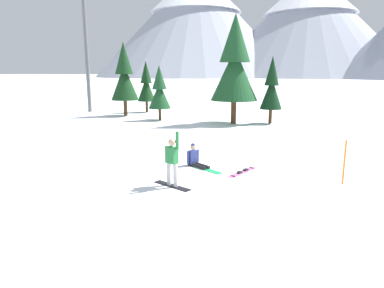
# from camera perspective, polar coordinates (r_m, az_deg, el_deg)

# --- Properties ---
(ground_plane) EXTENTS (800.00, 800.00, 0.00)m
(ground_plane) POSITION_cam_1_polar(r_m,az_deg,el_deg) (11.29, 12.67, -8.49)
(ground_plane) COLOR white
(snowboarder_foreground) EXTENTS (1.54, 0.87, 1.93)m
(snowboarder_foreground) POSITION_cam_1_polar(r_m,az_deg,el_deg) (11.78, -3.31, -2.76)
(snowboarder_foreground) COLOR black
(snowboarder_foreground) RESTS_ON ground_plane
(snowboarder_midground) EXTENTS (1.69, 1.27, 0.95)m
(snowboarder_midground) POSITION_cam_1_polar(r_m,az_deg,el_deg) (14.40, 0.61, -2.41)
(snowboarder_midground) COLOR black
(snowboarder_midground) RESTS_ON ground_plane
(loose_snowboard_near_right) EXTENTS (0.88, 1.78, 0.09)m
(loose_snowboard_near_right) POSITION_cam_1_polar(r_m,az_deg,el_deg) (13.74, 8.32, -4.54)
(loose_snowboard_near_right) COLOR pink
(loose_snowboard_near_right) RESTS_ON ground_plane
(trail_marker_pole) EXTENTS (0.06, 0.06, 1.57)m
(trail_marker_pole) POSITION_cam_1_polar(r_m,az_deg,el_deg) (13.14, 23.73, -2.77)
(trail_marker_pole) COLOR orange
(trail_marker_pole) RESTS_ON ground_plane
(pine_tree_slender) EXTENTS (2.40, 2.40, 6.38)m
(pine_tree_slender) POSITION_cam_1_polar(r_m,az_deg,el_deg) (31.30, -11.06, 10.91)
(pine_tree_slender) COLOR #472D19
(pine_tree_slender) RESTS_ON ground_plane
(pine_tree_short) EXTENTS (3.46, 3.46, 7.96)m
(pine_tree_short) POSITION_cam_1_polar(r_m,az_deg,el_deg) (26.20, 7.02, 12.79)
(pine_tree_short) COLOR #472D19
(pine_tree_short) RESTS_ON ground_plane
(pine_tree_young) EXTENTS (1.70, 1.70, 4.88)m
(pine_tree_young) POSITION_cam_1_polar(r_m,az_deg,el_deg) (33.83, -7.53, 9.68)
(pine_tree_young) COLOR #472D19
(pine_tree_young) RESTS_ON ground_plane
(pine_tree_leaning) EXTENTS (1.64, 1.64, 5.01)m
(pine_tree_leaning) POSITION_cam_1_polar(r_m,az_deg,el_deg) (26.74, 12.94, 9.09)
(pine_tree_leaning) COLOR #472D19
(pine_tree_leaning) RESTS_ON ground_plane
(pine_tree_broad) EXTENTS (1.79, 1.79, 4.36)m
(pine_tree_broad) POSITION_cam_1_polar(r_m,az_deg,el_deg) (28.08, -5.36, 8.73)
(pine_tree_broad) COLOR #472D19
(pine_tree_broad) RESTS_ON ground_plane
(ski_lift_tower) EXTENTS (3.49, 0.36, 11.81)m
(ski_lift_tower) POSITION_cam_1_polar(r_m,az_deg,el_deg) (35.48, -17.03, 15.88)
(ski_lift_tower) COLOR #595B60
(ski_lift_tower) RESTS_ON ground_plane
(peak_north_spur) EXTENTS (142.42, 142.42, 73.72)m
(peak_north_spur) POSITION_cam_1_polar(r_m,az_deg,el_deg) (261.35, 0.61, 19.45)
(peak_north_spur) COLOR #9EA3B2
(peak_north_spur) RESTS_ON ground_plane
(peak_west_ridge) EXTENTS (138.84, 138.84, 68.84)m
(peak_west_ridge) POSITION_cam_1_polar(r_m,az_deg,el_deg) (262.77, 18.59, 18.26)
(peak_west_ridge) COLOR #9EA3B2
(peak_west_ridge) RESTS_ON ground_plane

